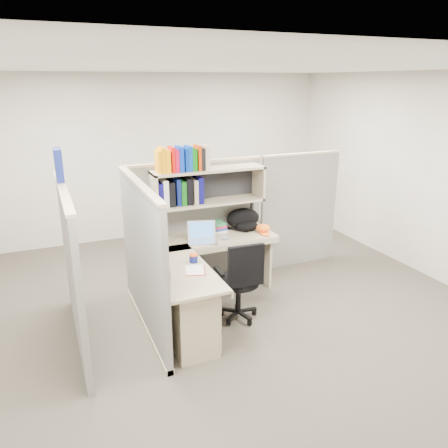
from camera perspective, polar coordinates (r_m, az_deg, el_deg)
name	(u,v)px	position (r m, az deg, el deg)	size (l,w,h in m)	color
ground	(223,311)	(5.21, -0.10, -11.34)	(6.00, 6.00, 0.00)	#342E28
room_shell	(223,175)	(4.63, -0.11, 6.38)	(6.00, 6.00, 6.00)	#B2ABA1
cubicle	(179,231)	(5.11, -5.88, -0.85)	(3.79, 1.84, 1.95)	slate
desk	(198,294)	(4.64, -3.42, -9.17)	(1.74, 1.75, 0.73)	tan
laptop	(202,233)	(5.18, -2.86, -1.15)	(0.34, 0.34, 0.24)	silver
backpack	(245,219)	(5.65, 2.75, 0.61)	(0.45, 0.35, 0.26)	black
orange_cap	(263,228)	(5.58, 5.12, -0.54)	(0.18, 0.21, 0.10)	orange
snack_canister	(193,258)	(4.66, -4.01, -4.44)	(0.09, 0.09, 0.09)	navy
tissue_box	(163,272)	(4.26, -8.03, -6.18)	(0.12, 0.12, 0.19)	#967655
mouse	(225,238)	(5.32, 0.14, -1.82)	(0.09, 0.06, 0.03)	#8194B7
paper_cup	(197,231)	(5.47, -3.57, -0.90)	(0.07, 0.07, 0.10)	white
book_stack	(218,226)	(5.61, -0.82, -0.29)	(0.18, 0.24, 0.12)	gray
loose_paper	(195,270)	(4.49, -3.86, -5.98)	(0.19, 0.25, 0.00)	white
task_chair	(240,293)	(4.88, 2.08, -8.97)	(0.51, 0.47, 0.96)	black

